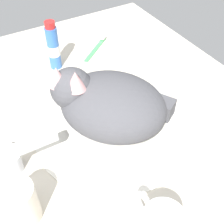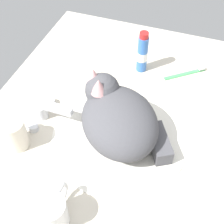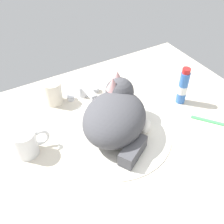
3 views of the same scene
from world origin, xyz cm
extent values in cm
cube|color=beige|center=(0.00, 0.00, -1.50)|extent=(110.00, 82.50, 3.00)
cylinder|color=white|center=(0.00, 0.00, 0.30)|extent=(37.09, 37.09, 0.60)
cylinder|color=silver|center=(0.00, 23.51, 2.23)|extent=(3.60, 3.60, 4.47)
cube|color=silver|center=(0.00, 18.56, 5.47)|extent=(2.00, 9.90, 2.00)
cylinder|color=silver|center=(-5.17, 23.51, 0.90)|extent=(2.80, 2.80, 1.80)
cylinder|color=silver|center=(5.17, 23.51, 0.90)|extent=(2.80, 2.80, 1.80)
ellipsoid|color=#4C4C51|center=(0.00, 0.00, 7.05)|extent=(30.67, 30.08, 12.90)
sphere|color=#4C4C51|center=(5.96, 6.88, 10.60)|extent=(13.25, 13.25, 9.40)
ellipsoid|color=white|center=(4.52, 5.67, 8.67)|extent=(8.01, 7.89, 5.17)
cone|color=#DB9E9E|center=(3.28, 6.78, 14.60)|extent=(5.96, 5.96, 4.23)
cone|color=#DB9E9E|center=(6.52, 9.50, 14.60)|extent=(5.96, 5.96, 4.23)
cube|color=#4C4C51|center=(0.50, -10.84, 2.78)|extent=(11.78, 9.35, 4.37)
ellipsoid|color=white|center=(9.06, -4.28, 2.57)|extent=(6.60, 6.36, 3.93)
cylinder|color=white|center=(-26.88, 6.36, 4.17)|extent=(7.00, 7.00, 8.35)
torus|color=white|center=(-22.18, 6.36, 4.17)|extent=(5.67, 1.00, 5.67)
cylinder|color=silver|center=(-11.00, 25.02, 4.42)|extent=(6.31, 6.31, 8.84)
cylinder|color=#3870C6|center=(29.64, 2.18, 6.31)|extent=(3.36, 3.36, 12.62)
cylinder|color=white|center=(29.64, 2.18, 5.68)|extent=(3.42, 3.42, 3.15)
cylinder|color=red|center=(29.64, 2.18, 13.52)|extent=(2.85, 2.85, 1.80)
cube|color=#4CB266|center=(31.88, -12.12, 0.40)|extent=(9.98, 12.13, 0.80)
camera|label=1|loc=(-41.18, 23.99, 51.80)|focal=47.51mm
camera|label=2|loc=(-48.19, -14.91, 68.14)|focal=49.28mm
camera|label=3|loc=(-31.54, -53.13, 64.62)|focal=43.66mm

